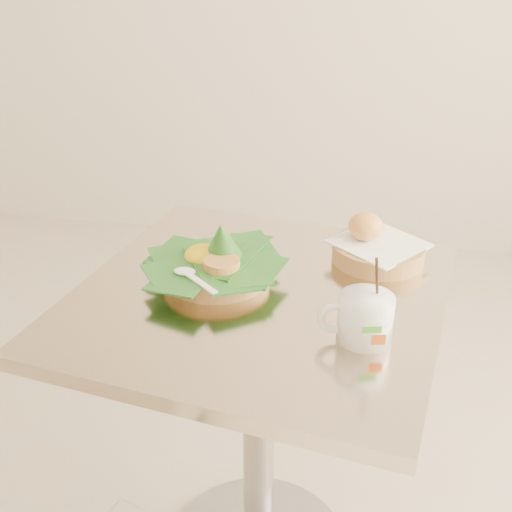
% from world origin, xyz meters
% --- Properties ---
extents(cafe_table, '(0.81, 0.81, 0.75)m').
position_xyz_m(cafe_table, '(0.09, -0.04, 0.53)').
color(cafe_table, gray).
rests_on(cafe_table, floor).
extents(rice_basket, '(0.27, 0.27, 0.14)m').
position_xyz_m(rice_basket, '(-0.00, -0.00, 0.79)').
color(rice_basket, tan).
rests_on(rice_basket, cafe_table).
extents(bread_basket, '(0.23, 0.23, 0.10)m').
position_xyz_m(bread_basket, '(0.31, 0.14, 0.78)').
color(bread_basket, tan).
rests_on(bread_basket, cafe_table).
extents(coffee_mug, '(0.13, 0.10, 0.16)m').
position_xyz_m(coffee_mug, '(0.30, -0.17, 0.79)').
color(coffee_mug, white).
rests_on(coffee_mug, cafe_table).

